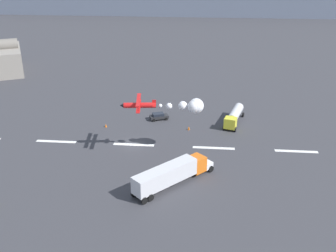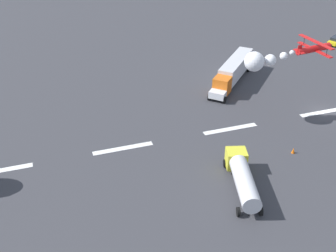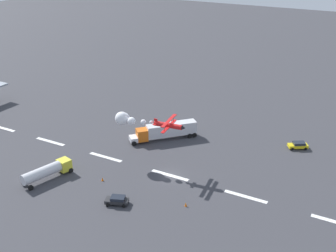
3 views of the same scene
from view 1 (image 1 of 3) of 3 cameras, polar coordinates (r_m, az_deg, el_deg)
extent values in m
plane|color=#38383D|center=(79.15, -4.85, -2.63)|extent=(440.00, 440.00, 0.00)
cube|color=white|center=(83.12, -15.44, -2.11)|extent=(8.00, 0.90, 0.01)
cube|color=white|center=(79.15, -4.85, -2.63)|extent=(8.00, 0.90, 0.01)
cube|color=white|center=(78.11, 6.44, -3.08)|extent=(8.00, 0.90, 0.01)
cube|color=white|center=(80.10, 17.60, -3.41)|extent=(8.00, 0.90, 0.01)
cube|color=slate|center=(236.54, 2.09, 17.02)|extent=(396.00, 16.00, 14.11)
cylinder|color=red|center=(72.74, -3.99, 2.93)|extent=(5.81, 1.64, 0.98)
cube|color=red|center=(72.80, -4.15, 2.82)|extent=(1.46, 6.81, 0.12)
cube|color=red|center=(72.38, -4.17, 3.69)|extent=(1.46, 6.81, 0.12)
cylinder|color=black|center=(70.38, -4.24, 2.57)|extent=(0.08, 0.08, 1.19)
cylinder|color=black|center=(74.81, -4.08, 3.89)|extent=(0.08, 0.08, 1.19)
cube|color=red|center=(72.50, -1.96, 3.28)|extent=(0.71, 0.18, 1.10)
cube|color=red|center=(72.65, -1.96, 2.99)|extent=(0.83, 2.06, 0.08)
cone|color=black|center=(72.96, -6.52, 2.89)|extent=(0.79, 0.91, 0.83)
sphere|color=white|center=(72.46, -1.10, 2.86)|extent=(0.70, 0.70, 0.70)
sphere|color=white|center=(72.76, 0.16, 2.83)|extent=(1.12, 1.12, 1.12)
sphere|color=white|center=(73.17, 2.10, 2.88)|extent=(1.63, 1.63, 1.63)
sphere|color=white|center=(72.73, 3.73, 2.74)|extent=(2.41, 2.41, 2.41)
sphere|color=white|center=(72.97, 3.98, 2.85)|extent=(2.72, 2.72, 2.72)
cube|color=silver|center=(70.20, 5.21, -5.31)|extent=(2.91, 2.88, 1.10)
cube|color=orange|center=(68.57, 4.06, -5.30)|extent=(3.47, 3.46, 2.60)
cube|color=silver|center=(64.19, -0.40, -6.97)|extent=(9.83, 10.12, 2.80)
cylinder|color=black|center=(71.34, 4.58, -5.27)|extent=(1.01, 1.04, 1.10)
cylinder|color=black|center=(63.82, -3.90, -9.08)|extent=(1.01, 1.04, 1.10)
cylinder|color=black|center=(63.23, -4.77, -9.46)|extent=(1.01, 1.04, 1.10)
cylinder|color=black|center=(69.86, 6.04, -6.02)|extent=(1.01, 1.04, 1.10)
cylinder|color=black|center=(62.16, -2.48, -10.04)|extent=(1.01, 1.04, 1.10)
cylinder|color=black|center=(61.56, -3.36, -10.44)|extent=(1.01, 1.04, 1.10)
cube|color=yellow|center=(85.56, 8.76, 0.45)|extent=(2.90, 2.76, 2.20)
cylinder|color=silver|center=(90.01, 9.46, 1.78)|extent=(4.09, 8.08, 2.10)
cylinder|color=black|center=(85.26, 9.41, -0.49)|extent=(0.57, 1.05, 1.00)
cylinder|color=black|center=(93.16, 10.51, 1.58)|extent=(0.57, 1.05, 1.00)
cylinder|color=black|center=(85.68, 7.84, -0.26)|extent=(0.57, 1.05, 1.00)
cylinder|color=black|center=(93.55, 9.07, 1.78)|extent=(0.57, 1.05, 1.00)
cube|color=#262628|center=(90.08, -1.27, 1.31)|extent=(4.42, 3.14, 0.65)
cube|color=#1E232D|center=(89.81, -1.40, 1.65)|extent=(2.86, 2.42, 0.55)
cylinder|color=black|center=(91.35, -0.56, 1.42)|extent=(0.68, 0.44, 0.64)
cylinder|color=black|center=(90.69, -2.28, 1.23)|extent=(0.68, 0.44, 0.64)
cylinder|color=black|center=(89.75, -0.25, 1.00)|extent=(0.68, 0.44, 0.64)
cylinder|color=black|center=(89.08, -2.00, 0.80)|extent=(0.68, 0.44, 0.64)
cone|color=orange|center=(87.36, -8.73, 0.08)|extent=(0.44, 0.44, 0.75)
cone|color=orange|center=(85.16, 2.94, -0.30)|extent=(0.44, 0.44, 0.75)
camera|label=2|loc=(120.02, 19.76, 21.23)|focal=46.91mm
camera|label=3|loc=(140.70, -15.92, 26.19)|focal=45.15mm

